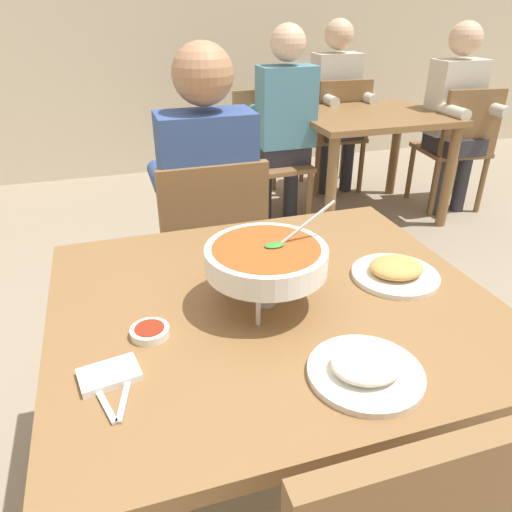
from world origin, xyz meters
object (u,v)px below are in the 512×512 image
at_px(chair_bg_right, 338,130).
at_px(chair_bg_corner, 270,135).
at_px(appetizer_plate, 395,271).
at_px(chair_bg_middle, 459,143).
at_px(patron_bg_left, 284,118).
at_px(rice_plate, 366,368).
at_px(sauce_dish, 150,331).
at_px(diner_main, 206,193).
at_px(curry_bowl, 266,259).
at_px(dining_table_far, 371,133).
at_px(patron_bg_middle, 457,109).
at_px(dining_table_main, 273,333).
at_px(chair_diner_main, 211,249).
at_px(patron_bg_right, 337,98).
at_px(chair_bg_left, 268,150).

bearing_deg(chair_bg_right, chair_bg_corner, -178.71).
height_order(appetizer_plate, chair_bg_middle, chair_bg_middle).
relative_size(chair_bg_middle, patron_bg_left, 0.69).
height_order(rice_plate, sauce_dish, rice_plate).
height_order(diner_main, chair_bg_right, diner_main).
distance_m(curry_bowl, dining_table_far, 2.47).
relative_size(chair_bg_right, patron_bg_middle, 0.69).
relative_size(dining_table_main, appetizer_plate, 4.66).
xyz_separation_m(chair_diner_main, chair_bg_middle, (2.09, 1.11, 0.00)).
bearing_deg(patron_bg_right, sauce_dish, -123.56).
bearing_deg(patron_bg_right, rice_plate, -114.78).
bearing_deg(chair_bg_corner, chair_diner_main, -116.36).
relative_size(chair_diner_main, patron_bg_left, 0.69).
relative_size(chair_diner_main, sauce_dish, 10.00).
bearing_deg(chair_bg_right, appetizer_plate, -113.00).
relative_size(sauce_dish, dining_table_far, 0.09).
distance_m(curry_bowl, chair_bg_corner, 2.70).
distance_m(chair_diner_main, rice_plate, 1.14).
xyz_separation_m(rice_plate, chair_bg_left, (0.62, 2.45, -0.25)).
height_order(diner_main, patron_bg_right, same).
xyz_separation_m(chair_bg_corner, patron_bg_right, (0.57, 0.07, 0.24)).
bearing_deg(chair_bg_left, rice_plate, -104.23).
height_order(rice_plate, dining_table_far, rice_plate).
relative_size(dining_table_main, chair_diner_main, 1.24).
bearing_deg(chair_bg_right, dining_table_main, -119.53).
xyz_separation_m(chair_bg_left, patron_bg_left, (0.08, -0.09, 0.24)).
bearing_deg(dining_table_far, chair_bg_corner, 136.05).
relative_size(curry_bowl, appetizer_plate, 1.39).
bearing_deg(diner_main, chair_diner_main, -90.00).
bearing_deg(dining_table_main, curry_bowl, -149.23).
height_order(appetizer_plate, patron_bg_middle, patron_bg_middle).
bearing_deg(patron_bg_right, curry_bowl, -119.27).
distance_m(dining_table_far, chair_bg_left, 0.72).
bearing_deg(sauce_dish, rice_plate, -33.69).
bearing_deg(chair_bg_left, patron_bg_middle, -8.27).
distance_m(curry_bowl, chair_bg_right, 2.95).
xyz_separation_m(chair_diner_main, patron_bg_middle, (2.04, 1.15, 0.24)).
relative_size(chair_diner_main, appetizer_plate, 3.75).
distance_m(chair_diner_main, diner_main, 0.24).
bearing_deg(dining_table_main, rice_plate, -75.80).
xyz_separation_m(sauce_dish, patron_bg_right, (1.75, 2.64, -0.01)).
xyz_separation_m(sauce_dish, patron_bg_left, (1.10, 2.09, -0.01)).
height_order(dining_table_main, diner_main, diner_main).
distance_m(dining_table_far, chair_bg_middle, 0.69).
distance_m(dining_table_far, chair_bg_right, 0.55).
relative_size(diner_main, appetizer_plate, 5.46).
bearing_deg(diner_main, curry_bowl, -91.79).
bearing_deg(diner_main, sauce_dish, -110.32).
distance_m(diner_main, patron_bg_middle, 2.32).
distance_m(chair_bg_left, chair_bg_right, 0.83).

